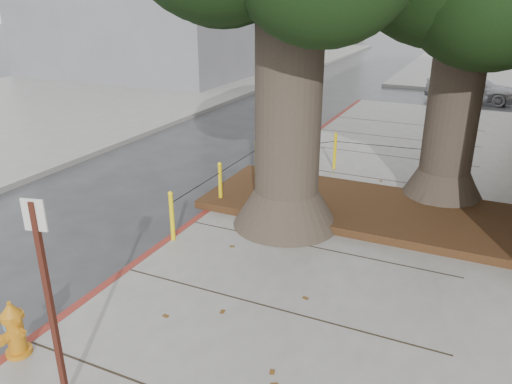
# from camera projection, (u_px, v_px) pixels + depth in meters

# --- Properties ---
(ground) EXTENTS (140.00, 140.00, 0.00)m
(ground) POSITION_uv_depth(u_px,v_px,m) (237.00, 307.00, 7.38)
(ground) COLOR #28282B
(ground) RESTS_ON ground
(sidewalk_opposite) EXTENTS (14.00, 60.00, 0.15)m
(sidewalk_opposite) POSITION_uv_depth(u_px,v_px,m) (50.00, 101.00, 21.26)
(sidewalk_opposite) COLOR slate
(sidewalk_opposite) RESTS_ON ground
(curb_red) EXTENTS (0.14, 26.00, 0.16)m
(curb_red) POSITION_uv_depth(u_px,v_px,m) (205.00, 216.00, 10.24)
(curb_red) COLOR maroon
(curb_red) RESTS_ON ground
(planter_bed) EXTENTS (6.40, 2.60, 0.16)m
(planter_bed) POSITION_uv_depth(u_px,v_px,m) (362.00, 208.00, 10.23)
(planter_bed) COLOR black
(planter_bed) RESTS_ON sidewalk_main
(bollard_ring) EXTENTS (3.79, 5.39, 0.95)m
(bollard_ring) POSITION_uv_depth(u_px,v_px,m) (290.00, 169.00, 11.16)
(bollard_ring) COLOR yellow
(bollard_ring) RESTS_ON sidewalk_main
(fire_hydrant) EXTENTS (0.40, 0.39, 0.75)m
(fire_hydrant) POSITION_uv_depth(u_px,v_px,m) (14.00, 329.00, 6.06)
(fire_hydrant) COLOR orange
(fire_hydrant) RESTS_ON sidewalk_main
(signpost) EXTENTS (0.23, 0.07, 2.37)m
(signpost) POSITION_uv_depth(u_px,v_px,m) (48.00, 293.00, 5.03)
(signpost) COLOR #471911
(signpost) RESTS_ON sidewalk_main
(car_silver) EXTENTS (3.83, 1.85, 1.26)m
(car_silver) POSITION_uv_depth(u_px,v_px,m) (471.00, 87.00, 21.34)
(car_silver) COLOR #A1A0A5
(car_silver) RESTS_ON ground
(car_dark) EXTENTS (1.96, 3.88, 1.08)m
(car_dark) POSITION_uv_depth(u_px,v_px,m) (204.00, 66.00, 28.31)
(car_dark) COLOR black
(car_dark) RESTS_ON ground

